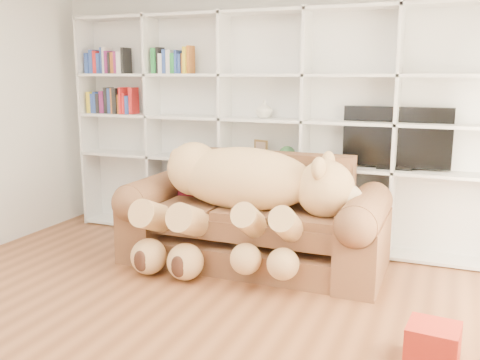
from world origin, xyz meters
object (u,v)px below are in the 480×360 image
at_px(sofa, 254,223).
at_px(tv, 397,138).
at_px(gift_box, 433,344).
at_px(teddy_bear, 241,192).

distance_m(sofa, tv, 1.58).
bearing_deg(gift_box, teddy_bear, 147.96).
bearing_deg(teddy_bear, tv, 32.91).
bearing_deg(tv, teddy_bear, -143.28).
xyz_separation_m(sofa, gift_box, (1.66, -1.28, -0.26)).
relative_size(teddy_bear, tv, 1.92).
relative_size(sofa, tv, 2.39).
bearing_deg(sofa, teddy_bear, -106.11).
bearing_deg(tv, sofa, -148.57).
xyz_separation_m(teddy_bear, gift_box, (1.72, -1.07, -0.60)).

